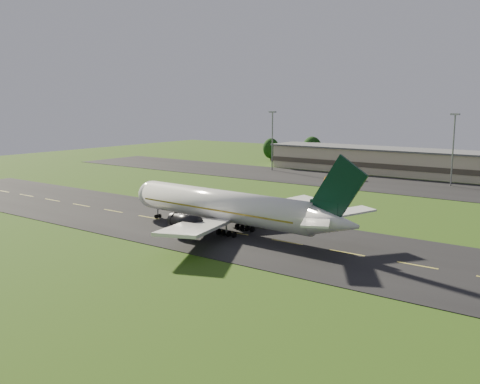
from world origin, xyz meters
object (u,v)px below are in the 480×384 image
Objects in this scene: light_mast_west at (272,134)px; service_vehicle_b at (359,179)px; service_vehicle_a at (327,179)px; terminal at (471,167)px; light_mast_centre at (454,141)px; airliner at (227,207)px.

light_mast_west reaches higher than service_vehicle_b.
terminal is at bearing 16.22° from service_vehicle_a.
light_mast_west is 5.13× the size of service_vehicle_a.
terminal is at bearing -64.30° from service_vehicle_b.
light_mast_centre is at bearing 0.00° from light_mast_west.
light_mast_west is 32.19m from service_vehicle_a.
service_vehicle_b is (-24.93, -6.23, -11.97)m from light_mast_centre.
service_vehicle_a is (-32.65, -12.03, -11.96)m from light_mast_centre.
light_mast_west is 1.00× the size of light_mast_centre.
terminal is 18.45m from light_mast_centre.
light_mast_centre is (60.00, 0.00, 0.00)m from light_mast_west.
airliner reaches higher than service_vehicle_b.
light_mast_centre is at bearing -3.20° from service_vehicle_a.
light_mast_west is (-61.40, -16.18, 8.75)m from terminal.
airliner reaches higher than service_vehicle_a.
service_vehicle_a is at bearing -159.77° from light_mast_centre.
terminal is at bearing 85.05° from light_mast_centre.
service_vehicle_a is 0.97× the size of service_vehicle_b.
service_vehicle_b is at bearing 97.94° from airliner.
terminal reaches higher than service_vehicle_b.
terminal is at bearing 14.76° from light_mast_west.
light_mast_centre reaches higher than service_vehicle_b.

